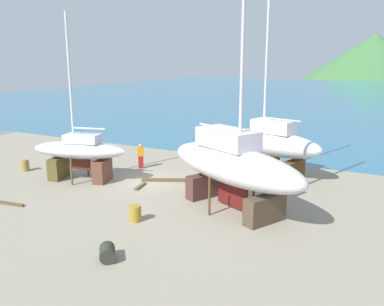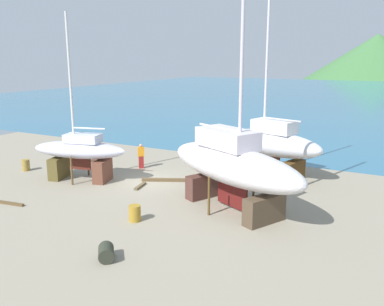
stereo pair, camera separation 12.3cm
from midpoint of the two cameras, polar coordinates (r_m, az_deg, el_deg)
The scene contains 15 objects.
ground_plane at distance 23.87m, azimuth -9.80°, elevation -5.56°, with size 43.61×43.61×0.00m, color gray.
sea_water at distance 89.76m, azimuth 18.96°, elevation 7.56°, with size 128.87×119.25×0.01m, color teal.
headland_hill at distance 214.54m, azimuth 23.68°, elevation 9.99°, with size 112.10×112.10×36.41m, color #40713D.
sailboat_far_slipway at distance 26.57m, azimuth -15.45°, elevation 0.16°, with size 6.33×3.41×10.16m.
sailboat_large_starboard at distance 20.71m, azimuth 5.48°, elevation -1.58°, with size 9.34×6.43×13.24m.
sailboat_small_center at distance 27.31m, azimuth 10.42°, elevation 1.36°, with size 7.93×4.35×11.68m.
worker at distance 28.81m, azimuth -7.23°, elevation -0.37°, with size 0.49×0.46×1.73m.
barrel_tipped_right at distance 16.47m, azimuth -11.85°, elevation -13.35°, with size 0.60×0.60×0.85m, color #2C3024.
barrel_rust_near at distance 32.47m, azimuth -17.79°, elevation -0.18°, with size 0.63×0.63×0.91m, color olive.
barrel_rust_mid at distance 19.81m, azimuth -8.02°, elevation -8.26°, with size 0.56×0.56×0.77m, color olive.
barrel_tipped_center at distance 30.29m, azimuth -22.18°, elevation -1.59°, with size 0.52×0.52×0.78m, color olive.
timber_plank_far at distance 31.39m, azimuth -13.36°, elevation -1.02°, with size 1.74×0.24×0.19m, color brown.
timber_short_skew at distance 24.84m, azimuth -7.32°, elevation -4.57°, with size 1.34×0.21×0.13m, color brown.
timber_plank_near at distance 25.82m, azimuth -3.87°, elevation -3.73°, with size 2.94×0.20×0.20m, color brown.
timber_short_cross at distance 23.82m, azimuth -24.02°, elevation -6.42°, with size 1.74×0.17×0.13m, color brown.
Camera 1 is at (13.93, -20.58, 7.55)m, focal length 38.56 mm.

